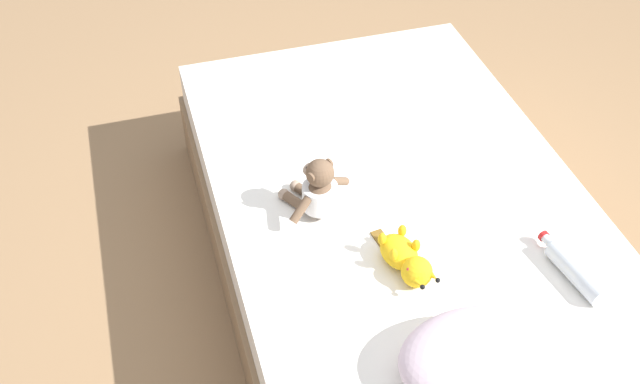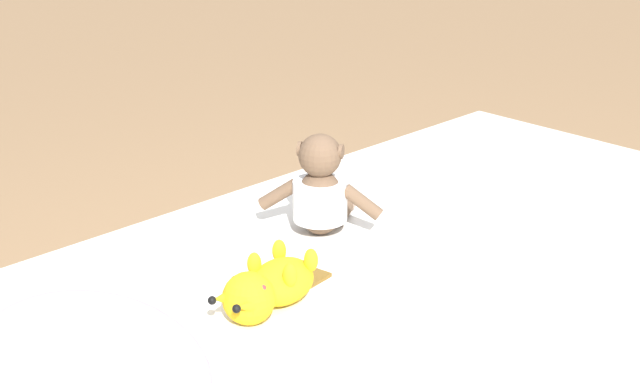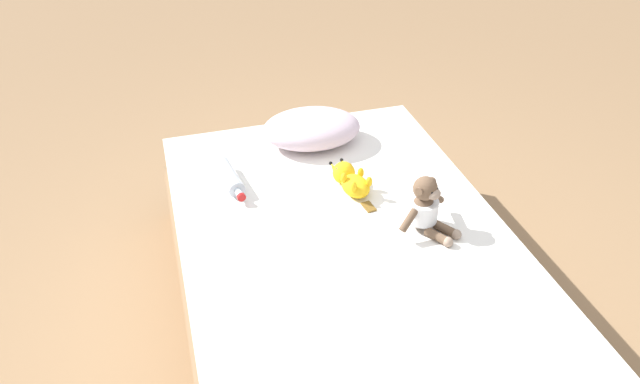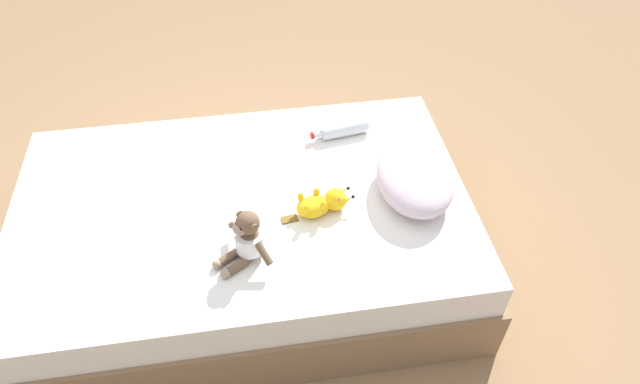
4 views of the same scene
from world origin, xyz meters
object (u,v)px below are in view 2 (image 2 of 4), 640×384
object	(u,v)px
pillow	(88,367)
plush_monkey	(321,192)
bed	(428,374)
plush_yellow_creature	(268,287)

from	to	relation	value
pillow	plush_monkey	world-z (taller)	plush_monkey
bed	plush_monkey	distance (m)	0.46
plush_yellow_creature	pillow	bearing A→B (deg)	97.66
plush_monkey	bed	bearing A→B (deg)	-176.88
pillow	plush_yellow_creature	distance (m)	0.43
bed	plush_monkey	xyz separation A→B (m)	(0.31, 0.02, 0.34)
plush_yellow_creature	plush_monkey	bearing A→B (deg)	-59.62
bed	plush_yellow_creature	bearing A→B (deg)	71.67
bed	pillow	size ratio (longest dim) A/B	4.15
pillow	plush_yellow_creature	bearing A→B (deg)	-82.34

